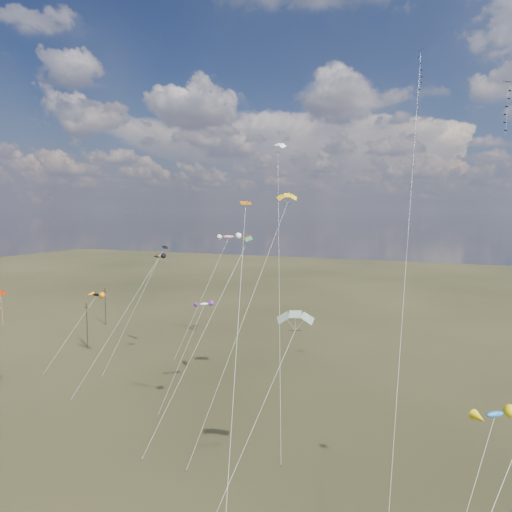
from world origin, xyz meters
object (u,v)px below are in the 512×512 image
at_px(utility_pole_near, 87,325).
at_px(novelty_black_orange, 96,295).
at_px(utility_pole_far, 105,306).
at_px(parafoil_yellow, 287,196).

distance_m(utility_pole_near, novelty_black_orange, 11.83).
xyz_separation_m(utility_pole_near, utility_pole_far, (-8.00, 14.00, 0.00)).
relative_size(utility_pole_far, novelty_black_orange, 0.69).
bearing_deg(novelty_black_orange, parafoil_yellow, -9.00).
relative_size(utility_pole_near, novelty_black_orange, 0.69).
distance_m(utility_pole_far, parafoil_yellow, 59.82).
bearing_deg(utility_pole_far, utility_pole_near, -60.26).
distance_m(utility_pole_far, novelty_black_orange, 26.17).
bearing_deg(utility_pole_far, parafoil_yellow, -26.93).
height_order(parafoil_yellow, novelty_black_orange, parafoil_yellow).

